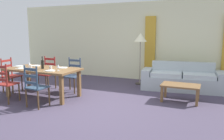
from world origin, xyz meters
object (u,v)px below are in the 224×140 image
object	(u,v)px
coffee_cup_primary	(51,68)
wine_glass_near_right	(58,66)
dining_chair_head_west	(10,75)
wine_glass_near_left	(29,64)
dining_chair_far_right	(73,75)
wine_bottle	(43,64)
coffee_cup_secondary	(31,66)
dining_chair_near_left	(6,83)
coffee_table	(181,87)
dining_table	(43,72)
dining_chair_near_right	(36,86)
standing_lamp	(140,41)
dining_chair_far_left	(48,73)
couch	(182,80)

from	to	relation	value
coffee_cup_primary	wine_glass_near_right	bearing A→B (deg)	-16.01
dining_chair_head_west	wine_glass_near_left	xyz separation A→B (m)	(0.87, -0.16, 0.38)
dining_chair_far_right	dining_chair_head_west	distance (m)	1.76
wine_bottle	coffee_cup_secondary	size ratio (longest dim) A/B	3.51
dining_chair_near_left	coffee_cup_secondary	bearing A→B (deg)	75.93
dining_chair_head_west	wine_glass_near_left	bearing A→B (deg)	-10.36
dining_chair_head_west	coffee_table	xyz separation A→B (m)	(4.52, 0.97, -0.12)
dining_table	wine_glass_near_right	world-z (taller)	wine_glass_near_right
dining_table	dining_chair_near_left	size ratio (longest dim) A/B	1.98
dining_chair_near_left	wine_glass_near_right	xyz separation A→B (m)	(1.08, 0.62, 0.38)
wine_glass_near_left	dining_chair_near_right	bearing A→B (deg)	-40.21
dining_chair_near_right	coffee_cup_primary	xyz separation A→B (m)	(-0.12, 0.70, 0.32)
dining_table	standing_lamp	bearing A→B (deg)	51.65
wine_bottle	wine_glass_near_right	bearing A→B (deg)	-9.27
dining_table	dining_chair_near_left	bearing A→B (deg)	-122.06
dining_table	wine_glass_near_left	world-z (taller)	wine_glass_near_left
dining_chair_far_left	wine_glass_near_right	bearing A→B (deg)	-39.61
dining_chair_far_left	coffee_cup_secondary	size ratio (longest dim) A/B	10.67
dining_chair_near_right	dining_table	bearing A→B (deg)	119.33
coffee_cup_secondary	couch	bearing A→B (deg)	33.03
coffee_cup_secondary	couch	size ratio (longest dim) A/B	0.04
coffee_cup_secondary	coffee_table	size ratio (longest dim) A/B	0.10
dining_chair_near_right	dining_chair_head_west	bearing A→B (deg)	154.06
dining_chair_near_left	dining_chair_head_west	world-z (taller)	same
coffee_cup_secondary	couch	world-z (taller)	coffee_cup_secondary
coffee_table	couch	bearing A→B (deg)	95.00
coffee_cup_primary	dining_table	bearing A→B (deg)	169.53
wine_bottle	coffee_cup_primary	size ratio (longest dim) A/B	3.51
dining_chair_far_left	dining_chair_far_right	world-z (taller)	same
dining_chair_near_right	wine_glass_near_right	bearing A→B (deg)	73.45
wine_glass_near_right	couch	size ratio (longest dim) A/B	0.07
dining_chair_near_left	wine_glass_near_left	world-z (taller)	dining_chair_near_left
couch	dining_chair_far_left	bearing A→B (deg)	-157.88
wine_bottle	coffee_cup_primary	xyz separation A→B (m)	(0.26, -0.00, -0.07)
wine_glass_near_right	wine_glass_near_left	bearing A→B (deg)	179.31
wine_glass_near_right	coffee_table	size ratio (longest dim) A/B	0.18
dining_chair_head_west	coffee_cup_secondary	size ratio (longest dim) A/B	10.67
standing_lamp	dining_chair_near_left	bearing A→B (deg)	-126.92
coffee_table	coffee_cup_primary	bearing A→B (deg)	-160.93
dining_chair_near_right	dining_chair_head_west	size ratio (longest dim) A/B	1.00
dining_chair_head_west	dining_chair_near_left	bearing A→B (deg)	-48.31
dining_chair_far_left	dining_chair_far_right	bearing A→B (deg)	1.64
dining_chair_far_left	wine_bottle	world-z (taller)	wine_bottle
dining_chair_near_right	wine_glass_near_left	bearing A→B (deg)	139.79
wine_glass_near_left	coffee_cup_primary	distance (m)	0.62
dining_chair_head_west	wine_glass_near_right	bearing A→B (deg)	-5.44
dining_table	dining_chair_far_right	xyz separation A→B (m)	(0.43, 0.74, -0.19)
dining_chair_far_right	coffee_cup_primary	bearing A→B (deg)	-98.72
couch	coffee_table	world-z (taller)	couch
coffee_cup_primary	coffee_cup_secondary	distance (m)	0.62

